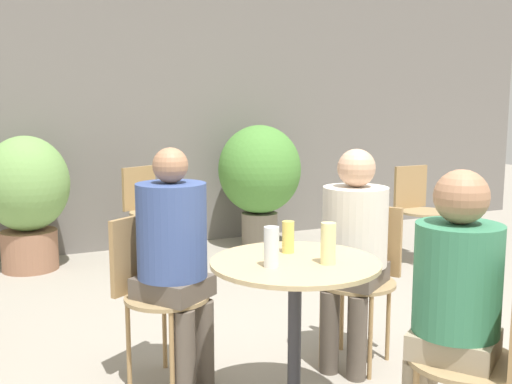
{
  "coord_description": "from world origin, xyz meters",
  "views": [
    {
      "loc": [
        -1.49,
        -2.1,
        1.44
      ],
      "look_at": [
        -0.25,
        0.52,
        1.01
      ],
      "focal_mm": 42.0,
      "sensor_mm": 36.0,
      "label": 1
    }
  ],
  "objects_px": {
    "beer_glass_0": "(328,243)",
    "beer_glass_1": "(288,237)",
    "bistro_chair_1": "(363,266)",
    "seated_person_0": "(452,294)",
    "potted_plant_0": "(27,194)",
    "bistro_chair_0": "(490,348)",
    "seated_person_1": "(354,240)",
    "bistro_chair_2": "(153,281)",
    "bistro_chair_3": "(417,203)",
    "beer_glass_2": "(271,247)",
    "cafe_table_near": "(295,298)",
    "seated_person_2": "(175,247)",
    "bistro_chair_4": "(147,204)",
    "potted_plant_1": "(260,174)"
  },
  "relations": [
    {
      "from": "beer_glass_2",
      "to": "seated_person_2",
      "type": "bearing_deg",
      "value": 110.79
    },
    {
      "from": "bistro_chair_4",
      "to": "beer_glass_2",
      "type": "bearing_deg",
      "value": -120.27
    },
    {
      "from": "cafe_table_near",
      "to": "seated_person_2",
      "type": "relative_size",
      "value": 0.62
    },
    {
      "from": "bistro_chair_1",
      "to": "potted_plant_1",
      "type": "bearing_deg",
      "value": 132.98
    },
    {
      "from": "bistro_chair_1",
      "to": "potted_plant_0",
      "type": "bearing_deg",
      "value": 175.72
    },
    {
      "from": "bistro_chair_0",
      "to": "beer_glass_0",
      "type": "bearing_deg",
      "value": -92.12
    },
    {
      "from": "bistro_chair_3",
      "to": "beer_glass_0",
      "type": "bearing_deg",
      "value": -139.14
    },
    {
      "from": "bistro_chair_0",
      "to": "bistro_chair_3",
      "type": "distance_m",
      "value": 3.34
    },
    {
      "from": "seated_person_0",
      "to": "beer_glass_1",
      "type": "relative_size",
      "value": 8.15
    },
    {
      "from": "beer_glass_2",
      "to": "potted_plant_1",
      "type": "distance_m",
      "value": 3.51
    },
    {
      "from": "bistro_chair_3",
      "to": "beer_glass_2",
      "type": "xyz_separation_m",
      "value": [
        -2.55,
        -2.07,
        0.31
      ]
    },
    {
      "from": "bistro_chair_0",
      "to": "bistro_chair_1",
      "type": "bearing_deg",
      "value": -135.0
    },
    {
      "from": "bistro_chair_0",
      "to": "bistro_chair_1",
      "type": "height_order",
      "value": "same"
    },
    {
      "from": "seated_person_0",
      "to": "beer_glass_1",
      "type": "distance_m",
      "value": 0.78
    },
    {
      "from": "bistro_chair_0",
      "to": "potted_plant_0",
      "type": "xyz_separation_m",
      "value": [
        -1.3,
        3.89,
        0.13
      ]
    },
    {
      "from": "beer_glass_0",
      "to": "beer_glass_1",
      "type": "bearing_deg",
      "value": 103.56
    },
    {
      "from": "beer_glass_0",
      "to": "beer_glass_2",
      "type": "bearing_deg",
      "value": 165.67
    },
    {
      "from": "bistro_chair_0",
      "to": "beer_glass_2",
      "type": "relative_size",
      "value": 5.04
    },
    {
      "from": "cafe_table_near",
      "to": "bistro_chair_3",
      "type": "distance_m",
      "value": 3.14
    },
    {
      "from": "bistro_chair_2",
      "to": "bistro_chair_3",
      "type": "height_order",
      "value": "same"
    },
    {
      "from": "bistro_chair_0",
      "to": "seated_person_0",
      "type": "relative_size",
      "value": 0.72
    },
    {
      "from": "bistro_chair_1",
      "to": "beer_glass_1",
      "type": "distance_m",
      "value": 0.77
    },
    {
      "from": "bistro_chair_1",
      "to": "seated_person_0",
      "type": "xyz_separation_m",
      "value": [
        -0.31,
        -1.01,
        0.19
      ]
    },
    {
      "from": "seated_person_1",
      "to": "beer_glass_2",
      "type": "height_order",
      "value": "seated_person_1"
    },
    {
      "from": "cafe_table_near",
      "to": "beer_glass_1",
      "type": "bearing_deg",
      "value": 73.9
    },
    {
      "from": "seated_person_0",
      "to": "beer_glass_0",
      "type": "distance_m",
      "value": 0.54
    },
    {
      "from": "bistro_chair_2",
      "to": "bistro_chair_4",
      "type": "height_order",
      "value": "same"
    },
    {
      "from": "cafe_table_near",
      "to": "beer_glass_2",
      "type": "height_order",
      "value": "beer_glass_2"
    },
    {
      "from": "seated_person_2",
      "to": "bistro_chair_0",
      "type": "bearing_deg",
      "value": -90.0
    },
    {
      "from": "beer_glass_2",
      "to": "potted_plant_1",
      "type": "bearing_deg",
      "value": 65.12
    },
    {
      "from": "bistro_chair_1",
      "to": "bistro_chair_3",
      "type": "height_order",
      "value": "same"
    },
    {
      "from": "bistro_chair_0",
      "to": "bistro_chair_1",
      "type": "xyz_separation_m",
      "value": [
        0.23,
        1.14,
        0.0
      ]
    },
    {
      "from": "bistro_chair_0",
      "to": "bistro_chair_4",
      "type": "distance_m",
      "value": 3.74
    },
    {
      "from": "beer_glass_1",
      "to": "potted_plant_1",
      "type": "xyz_separation_m",
      "value": [
        1.3,
        2.99,
        -0.09
      ]
    },
    {
      "from": "beer_glass_2",
      "to": "seated_person_0",
      "type": "bearing_deg",
      "value": -45.35
    },
    {
      "from": "beer_glass_0",
      "to": "potted_plant_0",
      "type": "relative_size",
      "value": 0.15
    },
    {
      "from": "bistro_chair_2",
      "to": "bistro_chair_1",
      "type": "bearing_deg",
      "value": -45.0
    },
    {
      "from": "bistro_chair_0",
      "to": "bistro_chair_1",
      "type": "distance_m",
      "value": 1.16
    },
    {
      "from": "seated_person_2",
      "to": "bistro_chair_1",
      "type": "bearing_deg",
      "value": -39.36
    },
    {
      "from": "seated_person_1",
      "to": "bistro_chair_1",
      "type": "bearing_deg",
      "value": 90.0
    },
    {
      "from": "bistro_chair_3",
      "to": "cafe_table_near",
      "type": "bearing_deg",
      "value": -141.82
    },
    {
      "from": "bistro_chair_2",
      "to": "potted_plant_0",
      "type": "relative_size",
      "value": 0.74
    },
    {
      "from": "seated_person_2",
      "to": "potted_plant_1",
      "type": "bearing_deg",
      "value": 23.08
    },
    {
      "from": "bistro_chair_4",
      "to": "seated_person_1",
      "type": "distance_m",
      "value": 2.71
    },
    {
      "from": "seated_person_2",
      "to": "beer_glass_2",
      "type": "distance_m",
      "value": 0.66
    },
    {
      "from": "bistro_chair_2",
      "to": "beer_glass_0",
      "type": "bearing_deg",
      "value": -88.51
    },
    {
      "from": "bistro_chair_1",
      "to": "beer_glass_2",
      "type": "xyz_separation_m",
      "value": [
        -0.82,
        -0.5,
        0.31
      ]
    },
    {
      "from": "bistro_chair_0",
      "to": "seated_person_1",
      "type": "distance_m",
      "value": 1.08
    },
    {
      "from": "beer_glass_1",
      "to": "bistro_chair_0",
      "type": "bearing_deg",
      "value": -63.57
    },
    {
      "from": "bistro_chair_4",
      "to": "seated_person_2",
      "type": "xyz_separation_m",
      "value": [
        -0.52,
        -2.48,
        0.19
      ]
    }
  ]
}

